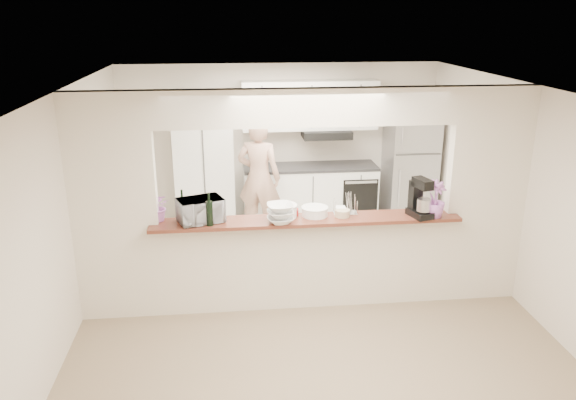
{
  "coord_description": "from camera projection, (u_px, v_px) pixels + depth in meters",
  "views": [
    {
      "loc": [
        -0.83,
        -5.76,
        3.24
      ],
      "look_at": [
        -0.17,
        0.3,
        1.19
      ],
      "focal_mm": 35.0,
      "sensor_mm": 36.0,
      "label": 1
    }
  ],
  "objects": [
    {
      "name": "serving_bowls",
      "position": [
        280.0,
        214.0,
        5.98
      ],
      "size": [
        0.31,
        0.31,
        0.21
      ],
      "primitive_type": "imported",
      "rotation": [
        0.0,
        0.0,
        0.09
      ],
      "color": "white",
      "rests_on": "bar_counter"
    },
    {
      "name": "flower_left",
      "position": [
        158.0,
        207.0,
        6.03
      ],
      "size": [
        0.34,
        0.31,
        0.32
      ],
      "primitive_type": "imported",
      "rotation": [
        0.0,
        0.0,
        -0.22
      ],
      "color": "#D973BE",
      "rests_on": "bar_counter"
    },
    {
      "name": "bar_counter",
      "position": [
        306.0,
        259.0,
        6.36
      ],
      "size": [
        3.4,
        0.38,
        1.09
      ],
      "color": "silver",
      "rests_on": "floor"
    },
    {
      "name": "stand_mixer",
      "position": [
        420.0,
        199.0,
        6.16
      ],
      "size": [
        0.26,
        0.33,
        0.44
      ],
      "color": "black",
      "rests_on": "bar_counter"
    },
    {
      "name": "toaster_oven",
      "position": [
        200.0,
        210.0,
        6.01
      ],
      "size": [
        0.55,
        0.46,
        0.26
      ],
      "primitive_type": "imported",
      "rotation": [
        0.0,
        0.0,
        0.35
      ],
      "color": "#B4B4B9",
      "rests_on": "bar_counter"
    },
    {
      "name": "person",
      "position": [
        259.0,
        178.0,
        8.32
      ],
      "size": [
        0.76,
        0.63,
        1.8
      ],
      "primitive_type": "imported",
      "rotation": [
        0.0,
        0.0,
        2.79
      ],
      "color": "tan",
      "rests_on": "floor"
    },
    {
      "name": "utensil_caddy",
      "position": [
        345.0,
        205.0,
        6.26
      ],
      "size": [
        0.27,
        0.17,
        0.25
      ],
      "color": "silver",
      "rests_on": "bar_counter"
    },
    {
      "name": "refrigerator",
      "position": [
        410.0,
        169.0,
        8.98
      ],
      "size": [
        0.75,
        0.7,
        1.7
      ],
      "primitive_type": "cube",
      "color": "#A8A8AD",
      "rests_on": "floor"
    },
    {
      "name": "wine_bottle_a",
      "position": [
        209.0,
        213.0,
        5.9
      ],
      "size": [
        0.07,
        0.07,
        0.36
      ],
      "color": "black",
      "rests_on": "bar_counter"
    },
    {
      "name": "tan_bowl",
      "position": [
        342.0,
        213.0,
        6.2
      ],
      "size": [
        0.17,
        0.17,
        0.08
      ],
      "primitive_type": "cylinder",
      "color": "tan",
      "rests_on": "bar_counter"
    },
    {
      "name": "wine_bottle_b",
      "position": [
        183.0,
        208.0,
        6.08
      ],
      "size": [
        0.07,
        0.07,
        0.34
      ],
      "color": "black",
      "rests_on": "bar_counter"
    },
    {
      "name": "plate_stack_b",
      "position": [
        315.0,
        211.0,
        6.21
      ],
      "size": [
        0.29,
        0.29,
        0.1
      ],
      "color": "white",
      "rests_on": "bar_counter"
    },
    {
      "name": "red_bowl",
      "position": [
        292.0,
        212.0,
        6.25
      ],
      "size": [
        0.15,
        0.15,
        0.07
      ],
      "primitive_type": "cylinder",
      "color": "maroon",
      "rests_on": "bar_counter"
    },
    {
      "name": "flower_right",
      "position": [
        435.0,
        199.0,
        6.14
      ],
      "size": [
        0.26,
        0.26,
        0.41
      ],
      "primitive_type": "imported",
      "rotation": [
        0.0,
        0.0,
        0.16
      ],
      "color": "#B267C0",
      "rests_on": "bar_counter"
    },
    {
      "name": "tile_overlay",
      "position": [
        290.0,
        251.0,
        8.0
      ],
      "size": [
        5.0,
        2.9,
        0.01
      ],
      "primitive_type": "cube",
      "color": "beige",
      "rests_on": "floor"
    },
    {
      "name": "floor",
      "position": [
        305.0,
        304.0,
        6.54
      ],
      "size": [
        6.0,
        6.0,
        0.0
      ],
      "primitive_type": "plane",
      "color": "gray",
      "rests_on": "ground"
    },
    {
      "name": "partition",
      "position": [
        306.0,
        183.0,
        6.07
      ],
      "size": [
        5.0,
        0.15,
        2.5
      ],
      "color": "silver",
      "rests_on": "floor"
    },
    {
      "name": "kitchen_cabinets",
      "position": [
        270.0,
        164.0,
        8.78
      ],
      "size": [
        3.15,
        0.62,
        2.25
      ],
      "color": "white",
      "rests_on": "floor"
    },
    {
      "name": "plate_stack_a",
      "position": [
        283.0,
        211.0,
        6.18
      ],
      "size": [
        0.31,
        0.31,
        0.14
      ],
      "color": "white",
      "rests_on": "bar_counter"
    }
  ]
}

